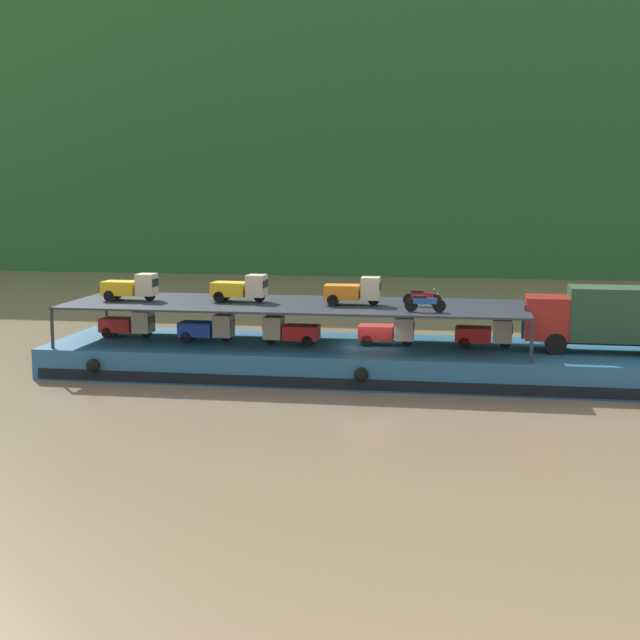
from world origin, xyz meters
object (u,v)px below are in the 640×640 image
cargo_barge (371,360)px  mini_truck_lower_fore (387,331)px  mini_truck_lower_stern (128,324)px  mini_truck_upper_mid (240,288)px  mini_truck_upper_stern (131,287)px  mini_truck_lower_mid (290,331)px  mini_truck_lower_bow (485,333)px  motorcycle_upper_port (425,303)px  mini_truck_lower_aft (208,328)px  motorcycle_upper_centre (422,297)px  mini_truck_upper_fore (354,291)px  covered_lorry (604,317)px

cargo_barge → mini_truck_lower_fore: mini_truck_lower_fore is taller
mini_truck_lower_stern → mini_truck_upper_mid: size_ratio=1.00×
cargo_barge → mini_truck_upper_stern: 12.73m
mini_truck_upper_stern → cargo_barge: bearing=0.8°
mini_truck_lower_stern → mini_truck_upper_mid: mini_truck_upper_mid is taller
cargo_barge → mini_truck_lower_mid: bearing=-174.0°
mini_truck_lower_stern → mini_truck_lower_bow: (18.23, -0.06, 0.00)m
mini_truck_lower_bow → motorcycle_upper_port: size_ratio=1.47×
mini_truck_upper_mid → motorcycle_upper_port: size_ratio=1.46×
cargo_barge → mini_truck_lower_aft: 8.38m
mini_truck_lower_stern → cargo_barge: bearing=-2.0°
cargo_barge → motorcycle_upper_centre: size_ratio=16.85×
cargo_barge → mini_truck_upper_stern: mini_truck_upper_stern is taller
mini_truck_lower_fore → mini_truck_lower_bow: (4.73, 0.15, 0.00)m
mini_truck_lower_aft → mini_truck_upper_fore: (7.39, 0.13, 2.00)m
mini_truck_lower_fore → motorcycle_upper_centre: 2.42m
mini_truck_lower_bow → motorcycle_upper_port: 4.09m
mini_truck_lower_mid → mini_truck_upper_stern: mini_truck_upper_stern is taller
mini_truck_upper_stern → motorcycle_upper_port: mini_truck_upper_stern is taller
mini_truck_lower_stern → mini_truck_lower_fore: bearing=-0.9°
mini_truck_lower_bow → mini_truck_upper_stern: mini_truck_upper_stern is taller
mini_truck_lower_mid → mini_truck_lower_fore: 4.80m
mini_truck_lower_bow → mini_truck_upper_mid: mini_truck_upper_mid is taller
cargo_barge → mini_truck_lower_bow: (5.52, 0.37, 1.44)m
mini_truck_upper_mid → mini_truck_upper_fore: bearing=-3.0°
mini_truck_lower_mid → mini_truck_lower_bow: size_ratio=0.99×
motorcycle_upper_port → motorcycle_upper_centre: 2.05m
mini_truck_lower_aft → mini_truck_upper_mid: bearing=15.2°
mini_truck_lower_bow → mini_truck_upper_stern: 17.90m
cargo_barge → mini_truck_lower_fore: 1.66m
cargo_barge → mini_truck_lower_aft: (-8.25, -0.19, 1.44)m
covered_lorry → mini_truck_upper_stern: mini_truck_upper_stern is taller
mini_truck_upper_mid → mini_truck_upper_fore: (5.77, -0.31, 0.00)m
mini_truck_lower_mid → motorcycle_upper_port: bearing=-13.5°
mini_truck_upper_fore → motorcycle_upper_port: size_ratio=1.46×
mini_truck_lower_stern → mini_truck_lower_bow: size_ratio=1.00×
mini_truck_lower_mid → mini_truck_upper_mid: 3.41m
mini_truck_lower_mid → motorcycle_upper_port: motorcycle_upper_port is taller
mini_truck_lower_aft → mini_truck_lower_bow: size_ratio=0.99×
mini_truck_lower_aft → mini_truck_lower_bow: bearing=2.4°
covered_lorry → mini_truck_lower_bow: 5.58m
covered_lorry → mini_truck_lower_mid: covered_lorry is taller
mini_truck_upper_stern → mini_truck_upper_mid: 5.64m
mini_truck_lower_stern → mini_truck_lower_aft: bearing=-8.0°
mini_truck_lower_mid → cargo_barge: bearing=6.0°
covered_lorry → motorcycle_upper_port: (-8.29, -1.94, 0.74)m
mini_truck_lower_fore → mini_truck_upper_mid: bearing=179.8°
cargo_barge → mini_truck_lower_bow: bearing=3.9°
mini_truck_lower_mid → motorcycle_upper_centre: bearing=3.9°
mini_truck_lower_aft → mini_truck_upper_fore: mini_truck_upper_fore is taller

